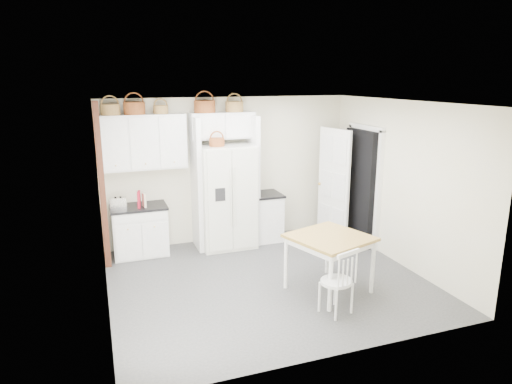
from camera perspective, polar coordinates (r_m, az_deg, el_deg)
name	(u,v)px	position (r m, az deg, el deg)	size (l,w,h in m)	color
floor	(267,281)	(6.89, 1.44, -11.03)	(4.50, 4.50, 0.00)	#303134
ceiling	(269,103)	(6.25, 1.59, 11.10)	(4.50, 4.50, 0.00)	white
wall_back	(228,170)	(8.30, -3.47, 2.78)	(4.50, 4.50, 0.00)	beige
wall_left	(101,211)	(6.04, -18.84, -2.30)	(4.00, 4.00, 0.00)	beige
wall_right	(401,184)	(7.54, 17.69, 0.96)	(4.00, 4.00, 0.00)	beige
refrigerator	(226,196)	(8.01, -3.74, -0.53)	(0.94, 0.75, 1.81)	silver
base_cab_left	(140,232)	(7.95, -14.30, -4.81)	(0.88, 0.56, 0.82)	silver
base_cab_right	(267,217)	(8.44, 1.33, -3.19)	(0.48, 0.57, 0.84)	silver
dining_table	(329,263)	(6.53, 9.10, -8.81)	(0.97, 0.97, 0.81)	brown
windsor_chair	(336,281)	(5.95, 10.01, -10.95)	(0.42, 0.38, 0.86)	silver
counter_left	(138,207)	(7.83, -14.49, -1.85)	(0.92, 0.59, 0.04)	black
counter_right	(267,194)	(8.32, 1.35, -0.30)	(0.51, 0.61, 0.04)	black
toaster	(118,203)	(7.76, -16.84, -1.31)	(0.26, 0.15, 0.18)	silver
cookbook_red	(139,199)	(7.71, -14.42, -0.90)	(0.04, 0.18, 0.27)	maroon
cookbook_cream	(144,200)	(7.72, -13.81, -1.00)	(0.03, 0.15, 0.23)	beige
basket_upper_a	(110,110)	(7.67, -17.75, 9.78)	(0.30, 0.30, 0.17)	brown
basket_upper_b	(134,108)	(7.69, -14.97, 10.08)	(0.34, 0.34, 0.20)	brown
basket_upper_c	(161,110)	(7.74, -11.82, 10.06)	(0.24, 0.24, 0.14)	brown
basket_bridge_a	(205,107)	(7.87, -6.44, 10.56)	(0.36, 0.36, 0.20)	brown
basket_bridge_b	(234,107)	(8.01, -2.72, 10.60)	(0.31, 0.31, 0.18)	brown
basket_fridge_a	(217,142)	(7.68, -4.92, 6.23)	(0.26, 0.26, 0.14)	brown
upper_cabinet	(143,142)	(7.75, -13.94, 6.09)	(1.40, 0.34, 0.90)	silver
bridge_cabinet	(222,125)	(7.97, -4.25, 8.30)	(1.12, 0.34, 0.45)	silver
fridge_panel_left	(197,184)	(7.89, -7.45, 0.97)	(0.08, 0.60, 2.30)	silver
fridge_panel_right	(253,180)	(8.16, -0.43, 1.53)	(0.08, 0.60, 2.30)	silver
trim_post	(102,187)	(7.35, -18.69, 0.56)	(0.09, 0.09, 2.60)	#3B1D10
doorway_void	(361,187)	(8.34, 12.95, 0.57)	(0.18, 0.85, 2.05)	black
door_slab	(334,185)	(8.44, 9.67, 0.88)	(0.80, 0.04, 2.05)	white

